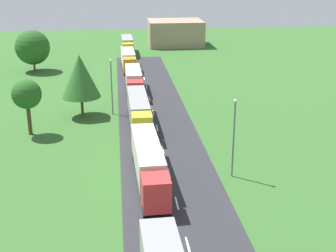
# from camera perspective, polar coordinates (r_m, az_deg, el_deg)

# --- Properties ---
(road) EXTENTS (10.00, 140.00, 0.06)m
(road) POSITION_cam_1_polar(r_m,az_deg,el_deg) (41.16, 1.47, -10.89)
(road) COLOR #2B2B30
(road) RESTS_ON ground
(lane_marking_centre) EXTENTS (0.16, 122.85, 0.01)m
(lane_marking_centre) POSITION_cam_1_polar(r_m,az_deg,el_deg) (39.30, 1.91, -12.46)
(lane_marking_centre) COLOR white
(lane_marking_centre) RESTS_ON road
(truck_second) EXTENTS (2.90, 14.60, 3.68)m
(truck_second) POSITION_cam_1_polar(r_m,az_deg,el_deg) (45.97, -2.38, -4.44)
(truck_second) COLOR red
(truck_second) RESTS_ON road
(truck_third) EXTENTS (2.65, 14.47, 3.70)m
(truck_third) POSITION_cam_1_polar(r_m,az_deg,el_deg) (61.54, -3.61, 1.93)
(truck_third) COLOR yellow
(truck_third) RESTS_ON road
(truck_fourth) EXTENTS (2.51, 12.34, 3.73)m
(truck_fourth) POSITION_cam_1_polar(r_m,az_deg,el_deg) (77.38, -4.23, 5.62)
(truck_fourth) COLOR red
(truck_fourth) RESTS_ON road
(truck_fifth) EXTENTS (2.76, 12.10, 3.54)m
(truck_fifth) POSITION_cam_1_polar(r_m,az_deg,el_deg) (94.86, -4.90, 8.19)
(truck_fifth) COLOR orange
(truck_fifth) RESTS_ON road
(truck_sixth) EXTENTS (2.56, 12.02, 3.73)m
(truck_sixth) POSITION_cam_1_polar(r_m,az_deg,el_deg) (111.07, -5.03, 9.93)
(truck_sixth) COLOR yellow
(truck_sixth) RESTS_ON road
(lamppost_second) EXTENTS (0.36, 0.36, 8.26)m
(lamppost_second) POSITION_cam_1_polar(r_m,az_deg,el_deg) (46.66, 8.09, -1.02)
(lamppost_second) COLOR slate
(lamppost_second) RESTS_ON ground
(lamppost_third) EXTENTS (0.36, 0.36, 8.02)m
(lamppost_third) POSITION_cam_1_polar(r_m,az_deg,el_deg) (66.16, -6.95, 5.15)
(lamppost_third) COLOR slate
(lamppost_third) RESTS_ON ground
(tree_maple) EXTENTS (6.78, 6.78, 8.13)m
(tree_maple) POSITION_cam_1_polar(r_m,az_deg,el_deg) (96.33, -16.32, 9.26)
(tree_maple) COLOR #513823
(tree_maple) RESTS_ON ground
(tree_pine) EXTENTS (3.69, 3.69, 7.16)m
(tree_pine) POSITION_cam_1_polar(r_m,az_deg,el_deg) (60.22, -16.99, 3.71)
(tree_pine) COLOR #513823
(tree_pine) RESTS_ON ground
(tree_elm) EXTENTS (5.44, 5.44, 8.85)m
(tree_elm) POSITION_cam_1_polar(r_m,az_deg,el_deg) (65.59, -10.74, 6.05)
(tree_elm) COLOR #513823
(tree_elm) RESTS_ON ground
(distant_building) EXTENTS (13.81, 11.09, 6.37)m
(distant_building) POSITION_cam_1_polar(r_m,az_deg,el_deg) (122.32, 0.90, 11.38)
(distant_building) COLOR #9E846B
(distant_building) RESTS_ON ground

